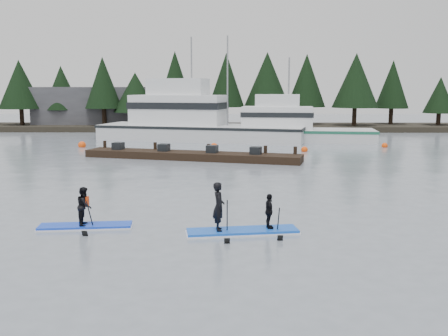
{
  "coord_description": "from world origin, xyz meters",
  "views": [
    {
      "loc": [
        0.24,
        -17.04,
        4.75
      ],
      "look_at": [
        0.0,
        6.0,
        1.1
      ],
      "focal_mm": 40.0,
      "sensor_mm": 36.0,
      "label": 1
    }
  ],
  "objects_px": {
    "floating_dock": "(191,156)",
    "fishing_boat_large": "(196,131)",
    "paddleboard_solo": "(85,214)",
    "fishing_boat_medium": "(291,134)",
    "paddleboard_duo": "(240,218)"
  },
  "relations": [
    {
      "from": "fishing_boat_medium",
      "to": "paddleboard_solo",
      "type": "distance_m",
      "value": 31.4
    },
    {
      "from": "paddleboard_duo",
      "to": "floating_dock",
      "type": "bearing_deg",
      "value": 91.11
    },
    {
      "from": "fishing_boat_medium",
      "to": "paddleboard_duo",
      "type": "xyz_separation_m",
      "value": [
        -5.37,
        -30.13,
        -0.07
      ]
    },
    {
      "from": "floating_dock",
      "to": "paddleboard_solo",
      "type": "relative_size",
      "value": 4.71
    },
    {
      "from": "floating_dock",
      "to": "paddleboard_solo",
      "type": "xyz_separation_m",
      "value": [
        -2.39,
        -17.11,
        0.25
      ]
    },
    {
      "from": "floating_dock",
      "to": "paddleboard_duo",
      "type": "distance_m",
      "value": 17.97
    },
    {
      "from": "fishing_boat_large",
      "to": "paddleboard_solo",
      "type": "relative_size",
      "value": 6.23
    },
    {
      "from": "fishing_boat_medium",
      "to": "floating_dock",
      "type": "height_order",
      "value": "fishing_boat_medium"
    },
    {
      "from": "paddleboard_duo",
      "to": "fishing_boat_medium",
      "type": "bearing_deg",
      "value": 71.51
    },
    {
      "from": "fishing_boat_medium",
      "to": "paddleboard_duo",
      "type": "height_order",
      "value": "fishing_boat_medium"
    },
    {
      "from": "floating_dock",
      "to": "paddleboard_duo",
      "type": "xyz_separation_m",
      "value": [
        2.96,
        -17.72,
        0.28
      ]
    },
    {
      "from": "floating_dock",
      "to": "fishing_boat_large",
      "type": "bearing_deg",
      "value": 107.41
    },
    {
      "from": "fishing_boat_large",
      "to": "fishing_boat_medium",
      "type": "relative_size",
      "value": 1.36
    },
    {
      "from": "fishing_boat_medium",
      "to": "paddleboard_solo",
      "type": "relative_size",
      "value": 4.57
    },
    {
      "from": "paddleboard_solo",
      "to": "paddleboard_duo",
      "type": "distance_m",
      "value": 5.39
    }
  ]
}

